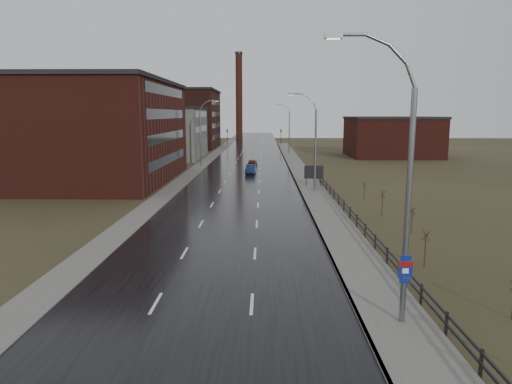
{
  "coord_description": "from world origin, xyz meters",
  "views": [
    {
      "loc": [
        2.84,
        -16.49,
        8.97
      ],
      "look_at": [
        2.26,
        18.47,
        3.0
      ],
      "focal_mm": 32.0,
      "sensor_mm": 36.0,
      "label": 1
    }
  ],
  "objects_px": {
    "car_near": "(251,170)",
    "streetlight_main": "(401,186)",
    "car_far": "(252,163)",
    "billboard": "(314,173)"
  },
  "relations": [
    {
      "from": "car_near",
      "to": "car_far",
      "type": "height_order",
      "value": "car_near"
    },
    {
      "from": "streetlight_main",
      "to": "car_far",
      "type": "height_order",
      "value": "streetlight_main"
    },
    {
      "from": "car_near",
      "to": "car_far",
      "type": "bearing_deg",
      "value": 93.32
    },
    {
      "from": "car_near",
      "to": "streetlight_main",
      "type": "bearing_deg",
      "value": -78.14
    },
    {
      "from": "streetlight_main",
      "to": "car_far",
      "type": "bearing_deg",
      "value": 97.24
    },
    {
      "from": "streetlight_main",
      "to": "car_far",
      "type": "relative_size",
      "value": 3.15
    },
    {
      "from": "billboard",
      "to": "car_near",
      "type": "bearing_deg",
      "value": 123.7
    },
    {
      "from": "streetlight_main",
      "to": "billboard",
      "type": "height_order",
      "value": "streetlight_main"
    },
    {
      "from": "streetlight_main",
      "to": "car_near",
      "type": "xyz_separation_m",
      "value": [
        -7.56,
        50.18,
        -5.39
      ]
    },
    {
      "from": "billboard",
      "to": "car_near",
      "type": "relative_size",
      "value": 0.66
    }
  ]
}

